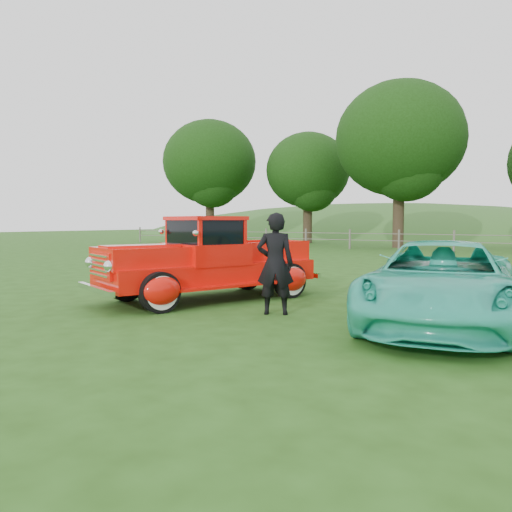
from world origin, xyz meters
The scene contains 9 objects.
ground centered at (0.00, 0.00, 0.00)m, with size 140.00×140.00×0.00m, color #234913.
distant_hills centered at (-4.08, 59.46, -4.55)m, with size 116.00×60.00×18.00m.
fence_line centered at (0.00, 22.00, 0.60)m, with size 48.00×0.12×1.20m.
tree_far_west centered at (-20.00, 26.00, 6.49)m, with size 7.60×7.60×9.93m.
tree_mid_west centered at (-12.00, 28.00, 5.55)m, with size 6.40×6.40×8.46m.
tree_near_west centered at (-4.00, 25.00, 6.80)m, with size 8.00×8.00×10.42m.
red_pickup centered at (-0.84, 1.91, 0.80)m, with size 3.44×5.28×1.78m.
teal_sedan centered at (3.97, 1.89, 0.68)m, with size 2.26×4.90×1.36m, color #30C2A6.
man centered at (1.23, 1.25, 0.92)m, with size 0.67×0.44×1.83m, color black.
Camera 1 is at (5.84, -6.39, 1.68)m, focal length 35.00 mm.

